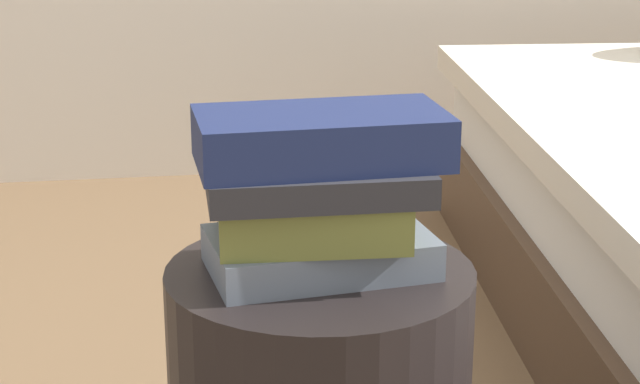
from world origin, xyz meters
name	(u,v)px	position (x,y,z in m)	size (l,w,h in m)	color
book_slate	(322,252)	(0.00, 0.00, 0.48)	(0.27, 0.16, 0.05)	slate
book_olive	(310,212)	(-0.01, 0.00, 0.53)	(0.23, 0.18, 0.06)	olive
book_charcoal	(316,177)	(-0.01, -0.01, 0.58)	(0.27, 0.18, 0.04)	#28282D
book_navy	(324,138)	(0.00, -0.01, 0.63)	(0.30, 0.15, 0.06)	#19234C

